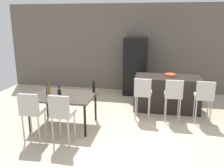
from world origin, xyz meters
The scene contains 16 objects.
ground_plane centered at (0.00, 0.00, 0.00)m, with size 10.00×10.00×0.00m, color beige.
back_wall centered at (0.00, 2.86, 1.45)m, with size 10.00×0.12×2.90m, color #665B51.
kitchen_island centered at (0.50, 1.13, 0.46)m, with size 1.71×0.82×0.92m, color black.
bar_chair_left centered at (-0.10, 0.34, 0.70)m, with size 0.42×0.42×1.05m.
bar_chair_middle centered at (0.62, 0.34, 0.70)m, with size 0.41×0.41×1.05m.
bar_chair_right centered at (1.31, 0.34, 0.70)m, with size 0.41×0.41×1.05m.
dining_table centered at (-1.84, -0.38, 0.68)m, with size 1.38×0.99×0.74m.
dining_chair_near centered at (-2.15, -1.24, 0.70)m, with size 0.42×0.42×1.05m.
dining_chair_far centered at (-1.53, -1.24, 0.70)m, with size 0.41×0.41×1.05m.
wine_bottle_far centered at (-2.08, -0.60, 0.87)m, with size 0.07×0.07×0.35m.
wine_bottle_near centered at (-2.17, -0.46, 0.86)m, with size 0.08×0.08×0.29m.
wine_bottle_middle centered at (-1.75, -0.80, 0.87)m, with size 0.08×0.08×0.34m.
wine_bottle_corner centered at (-1.24, 0.02, 0.86)m, with size 0.07×0.07×0.30m.
wine_glass_left centered at (-2.31, -0.20, 0.86)m, with size 0.07×0.07×0.17m.
refrigerator centered at (-0.48, 2.42, 0.92)m, with size 0.72×0.68×1.84m, color black.
fruit_bowl centered at (0.56, 1.18, 0.96)m, with size 0.29×0.29×0.07m, color #C6512D.
Camera 1 is at (0.20, -5.26, 2.40)m, focal length 38.62 mm.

